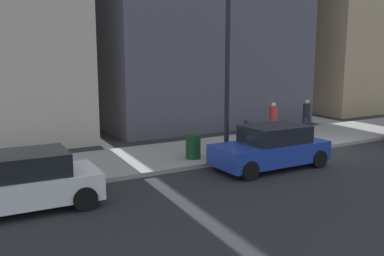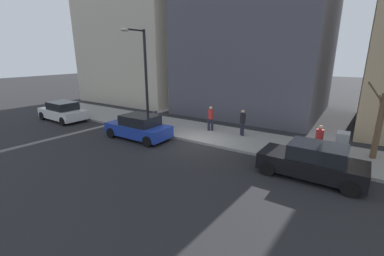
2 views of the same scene
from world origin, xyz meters
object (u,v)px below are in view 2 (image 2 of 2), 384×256
at_px(pedestrian_near_meter, 319,139).
at_px(pedestrian_far_corner, 211,117).
at_px(parked_car_white, 62,111).
at_px(trash_bin, 139,119).
at_px(parking_meter, 156,118).
at_px(streetlamp, 143,72).
at_px(parked_car_black, 312,162).
at_px(utility_box, 341,147).
at_px(bare_tree, 380,124).
at_px(parked_car_blue, 139,127).
at_px(pedestrian_midblock, 243,121).

height_order(pedestrian_near_meter, pedestrian_far_corner, same).
relative_size(parked_car_white, trash_bin, 4.74).
xyz_separation_m(parking_meter, streetlamp, (-0.17, 0.83, 3.04)).
bearing_deg(parked_car_black, utility_box, -19.52).
bearing_deg(trash_bin, streetlamp, -116.18).
height_order(parking_meter, bare_tree, bare_tree).
height_order(bare_tree, pedestrian_far_corner, bare_tree).
xyz_separation_m(parked_car_blue, pedestrian_far_corner, (3.58, -3.14, 0.35)).
distance_m(parked_car_blue, trash_bin, 2.88).
relative_size(parked_car_black, parked_car_blue, 1.01).
bearing_deg(pedestrian_near_meter, bare_tree, -167.41).
bearing_deg(parked_car_black, pedestrian_far_corner, 64.79).
bearing_deg(parked_car_white, parking_meter, -77.55).
relative_size(utility_box, pedestrian_near_meter, 0.86).
bearing_deg(pedestrian_midblock, parking_meter, -108.07).
height_order(parked_car_white, pedestrian_near_meter, pedestrian_near_meter).
height_order(utility_box, bare_tree, bare_tree).
xyz_separation_m(parked_car_blue, utility_box, (2.45, -10.91, 0.11)).
height_order(pedestrian_near_meter, pedestrian_midblock, same).
distance_m(parking_meter, pedestrian_far_corner, 3.66).
distance_m(parking_meter, trash_bin, 2.17).
height_order(parking_meter, streetlamp, streetlamp).
distance_m(pedestrian_midblock, pedestrian_far_corner, 2.23).
relative_size(streetlamp, trash_bin, 7.22).
height_order(parked_car_blue, pedestrian_midblock, pedestrian_midblock).
bearing_deg(pedestrian_midblock, pedestrian_far_corner, -126.69).
relative_size(parked_car_blue, trash_bin, 4.67).
xyz_separation_m(parked_car_white, parking_meter, (1.55, -8.49, 0.24)).
xyz_separation_m(utility_box, streetlamp, (-1.02, 11.67, 3.17)).
bearing_deg(trash_bin, bare_tree, -83.19).
height_order(utility_box, streetlamp, streetlamp).
height_order(parked_car_black, parking_meter, parked_car_black).
bearing_deg(parked_car_blue, parked_car_black, -89.42).
height_order(bare_tree, pedestrian_near_meter, bare_tree).
bearing_deg(trash_bin, utility_box, -88.23).
xyz_separation_m(pedestrian_near_meter, pedestrian_midblock, (1.34, 4.55, 0.00)).
bearing_deg(pedestrian_near_meter, parked_car_black, 74.24).
bearing_deg(parking_meter, streetlamp, 101.38).
relative_size(trash_bin, pedestrian_midblock, 0.54).
bearing_deg(utility_box, parked_car_white, 97.08).
bearing_deg(streetlamp, trash_bin, 63.82).
xyz_separation_m(pedestrian_midblock, pedestrian_far_corner, (-0.12, 2.22, 0.00)).
height_order(parked_car_black, utility_box, utility_box).
height_order(trash_bin, pedestrian_midblock, pedestrian_midblock).
relative_size(bare_tree, pedestrian_far_corner, 2.27).
distance_m(parked_car_white, bare_tree, 21.07).
relative_size(utility_box, pedestrian_midblock, 0.86).
xyz_separation_m(parked_car_blue, bare_tree, (3.76, -12.29, 1.15)).
height_order(parked_car_white, trash_bin, parked_car_white).
height_order(parked_car_white, pedestrian_far_corner, pedestrian_far_corner).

